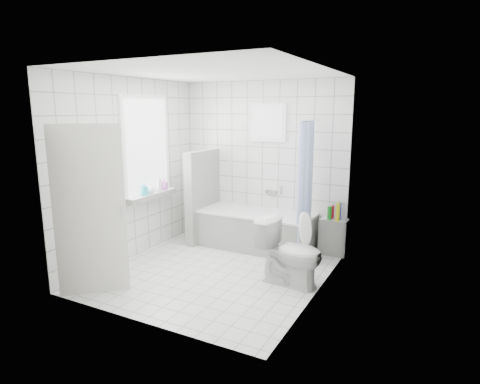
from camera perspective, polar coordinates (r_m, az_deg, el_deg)
The scene contains 19 objects.
ground at distance 5.55m, azimuth -3.43°, elevation -11.15°, with size 3.00×3.00×0.00m, color white.
ceiling at distance 5.14m, azimuth -3.80°, elevation 16.65°, with size 3.00×3.00×0.00m, color white.
wall_back at distance 6.51m, azimuth 3.21°, elevation 4.12°, with size 2.80×0.02×2.60m, color white.
wall_front at distance 4.00m, azimuth -14.71°, elevation -0.99°, with size 2.80×0.02×2.60m, color white.
wall_left at distance 6.02m, azimuth -15.13°, elevation 3.13°, with size 0.02×3.00×2.60m, color white.
wall_right at distance 4.64m, azimuth 11.40°, elevation 0.86°, with size 0.02×3.00×2.60m, color white.
window_left at distance 6.18m, azimuth -13.09°, elevation 6.25°, with size 0.01×0.90×1.40m, color white.
window_back at distance 6.37m, azimuth 3.94°, elevation 9.82°, with size 0.50×0.01×0.50m, color white.
window_sill at distance 6.26m, azimuth -12.46°, elevation -0.52°, with size 0.18×1.02×0.08m, color white.
door at distance 4.93m, azimuth -20.56°, elevation -2.58°, with size 0.04×0.80×2.00m, color silver.
bathtub at distance 6.36m, azimuth 2.35°, elevation -5.37°, with size 1.79×0.77×0.58m.
partition_wall at distance 6.65m, azimuth -5.32°, elevation -0.56°, with size 0.15×0.85×1.50m, color white.
tiled_ledge at distance 6.22m, azimuth 13.18°, elevation -6.20°, with size 0.40×0.24×0.55m, color white.
toilet at distance 5.06m, azimuth 7.20°, elevation -8.52°, with size 0.46×0.81×0.83m, color white.
curtain_rod at distance 5.75m, azimuth 10.06°, elevation 9.98°, with size 0.02×0.02×0.80m, color silver.
shower_curtain at distance 5.73m, azimuth 9.35°, elevation 0.93°, with size 0.14×0.48×1.78m, color #4157C0, non-canonical shape.
tub_faucet at distance 6.48m, azimuth 4.45°, elevation 0.03°, with size 0.18×0.06×0.06m, color silver.
sill_bottles at distance 6.28m, azimuth -12.08°, elevation 0.91°, with size 0.17×0.60×0.28m.
ledge_bottles at distance 6.08m, azimuth 13.36°, elevation -2.77°, with size 0.19×0.18×0.28m.
Camera 1 is at (2.64, -4.39, 2.15)m, focal length 30.00 mm.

